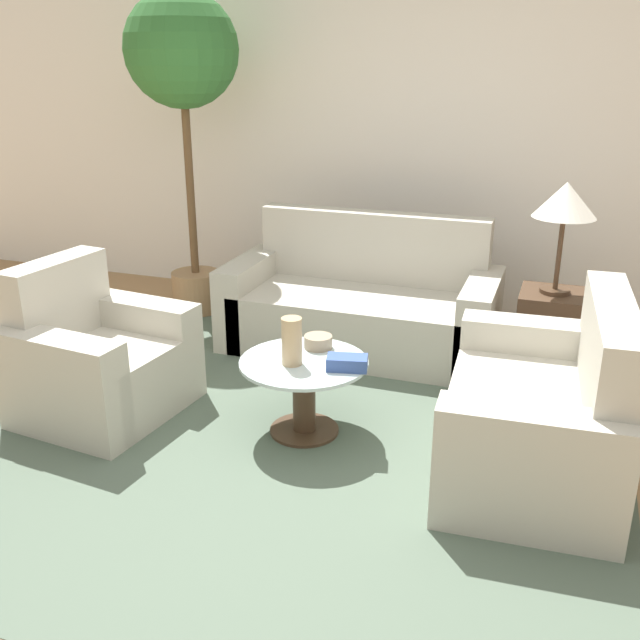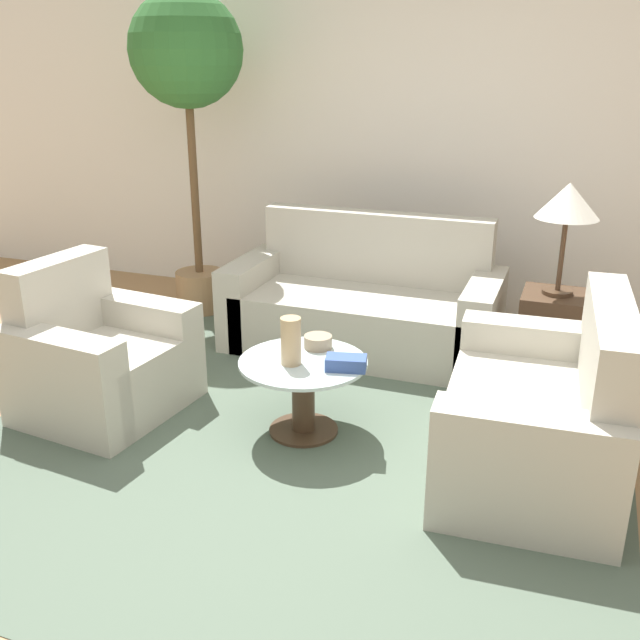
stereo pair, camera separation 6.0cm
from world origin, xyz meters
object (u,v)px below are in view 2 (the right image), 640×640
object	(u,v)px
armchair	(97,362)
loveseat	(546,419)
sofa_main	(365,307)
table_lamp	(568,204)
potted_plant	(187,71)
bowl	(318,342)
book_stack	(346,363)
coffee_table	(303,386)
vase	(291,341)

from	to	relation	value
armchair	loveseat	bearing A→B (deg)	-79.78
sofa_main	armchair	bearing A→B (deg)	-128.37
loveseat	table_lamp	xyz separation A→B (m)	(-0.04, 1.12, 0.81)
potted_plant	table_lamp	bearing A→B (deg)	-7.90
bowl	book_stack	xyz separation A→B (m)	(0.23, -0.21, -0.00)
coffee_table	table_lamp	bearing A→B (deg)	44.91
armchair	vase	xyz separation A→B (m)	(1.15, 0.08, 0.26)
potted_plant	book_stack	distance (m)	2.68
table_lamp	armchair	bearing A→B (deg)	-150.99
table_lamp	vase	xyz separation A→B (m)	(-1.21, -1.22, -0.55)
book_stack	sofa_main	bearing A→B (deg)	89.76
sofa_main	coffee_table	bearing A→B (deg)	-87.45
loveseat	book_stack	size ratio (longest dim) A/B	5.88
sofa_main	coffee_table	size ratio (longest dim) A/B	2.69
loveseat	vase	distance (m)	1.29
potted_plant	book_stack	world-z (taller)	potted_plant
armchair	table_lamp	size ratio (longest dim) A/B	1.38
armchair	vase	distance (m)	1.18
armchair	book_stack	distance (m)	1.44
potted_plant	armchair	bearing A→B (deg)	-79.98
sofa_main	armchair	xyz separation A→B (m)	(-1.13, -1.43, -0.00)
bowl	book_stack	bearing A→B (deg)	-42.86
sofa_main	book_stack	bearing A→B (deg)	-77.17
loveseat	coffee_table	xyz separation A→B (m)	(-1.22, -0.04, -0.01)
table_lamp	book_stack	distance (m)	1.64
sofa_main	armchair	size ratio (longest dim) A/B	1.97
bowl	sofa_main	bearing A→B (deg)	93.54
loveseat	potted_plant	distance (m)	3.43
vase	bowl	size ratio (longest dim) A/B	1.65
sofa_main	armchair	world-z (taller)	sofa_main
coffee_table	book_stack	bearing A→B (deg)	-5.56
potted_plant	bowl	distance (m)	2.42
potted_plant	book_stack	bearing A→B (deg)	-42.14
armchair	table_lamp	distance (m)	2.82
sofa_main	book_stack	size ratio (longest dim) A/B	8.07
coffee_table	potted_plant	bearing A→B (deg)	133.99
armchair	potted_plant	size ratio (longest dim) A/B	0.39
armchair	potted_plant	bearing A→B (deg)	15.86
sofa_main	bowl	xyz separation A→B (m)	(0.07, -1.10, 0.17)
armchair	bowl	size ratio (longest dim) A/B	6.07
armchair	coffee_table	world-z (taller)	armchair
coffee_table	potted_plant	world-z (taller)	potted_plant
coffee_table	bowl	distance (m)	0.26
potted_plant	bowl	world-z (taller)	potted_plant
bowl	coffee_table	bearing A→B (deg)	-93.20
table_lamp	book_stack	world-z (taller)	table_lamp
vase	book_stack	xyz separation A→B (m)	(0.28, 0.03, -0.09)
table_lamp	vase	size ratio (longest dim) A/B	2.67
loveseat	coffee_table	size ratio (longest dim) A/B	1.96
sofa_main	bowl	distance (m)	1.11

